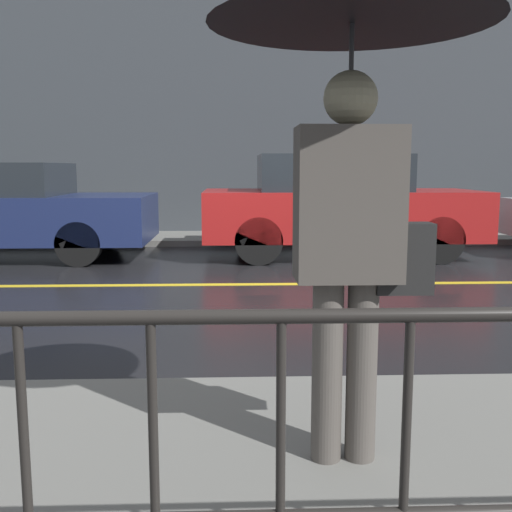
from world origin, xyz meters
TOP-DOWN VIEW (x-y plane):
  - ground_plane at (0.00, 0.00)m, footprint 80.00×80.00m
  - sidewalk_near at (0.00, -4.67)m, footprint 28.00×2.41m
  - sidewalk_far at (0.00, 4.29)m, footprint 28.00×1.65m
  - lane_marking at (0.00, 0.00)m, footprint 25.20×0.12m
  - building_storefront at (0.00, 5.27)m, footprint 28.00×0.30m
  - railing_foreground at (0.00, -5.62)m, footprint 12.00×0.04m
  - pedestrian at (0.37, -4.51)m, footprint 1.17×1.17m
  - car_red at (1.51, 2.26)m, footprint 4.22×1.80m

SIDE VIEW (x-z plane):
  - ground_plane at x=0.00m, z-range 0.00..0.00m
  - lane_marking at x=0.00m, z-range 0.00..0.01m
  - sidewalk_near at x=0.00m, z-range 0.00..0.11m
  - sidewalk_far at x=0.00m, z-range 0.00..0.11m
  - railing_foreground at x=0.00m, z-range 0.22..1.17m
  - car_red at x=1.51m, z-range 0.02..1.59m
  - pedestrian at x=0.37m, z-range 0.78..2.88m
  - building_storefront at x=0.00m, z-range 0.00..6.44m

